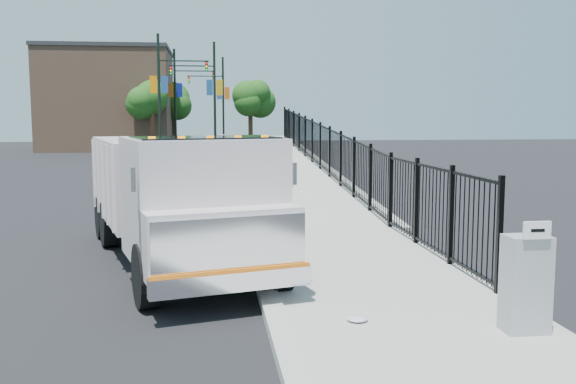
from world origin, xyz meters
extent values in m
plane|color=black|center=(0.00, 0.00, 0.00)|extent=(120.00, 120.00, 0.00)
cube|color=#9E998E|center=(1.93, -2.00, 0.06)|extent=(3.55, 12.00, 0.12)
cube|color=#ADAAA3|center=(0.00, -2.00, 0.08)|extent=(0.30, 12.00, 0.16)
cube|color=#9E998E|center=(2.12, 16.00, 0.00)|extent=(3.95, 24.06, 3.19)
cube|color=black|center=(3.55, 12.00, 0.90)|extent=(0.10, 28.00, 1.80)
cube|color=black|center=(-1.59, 1.43, 0.54)|extent=(2.68, 6.74, 0.22)
cube|color=silver|center=(-1.01, -0.77, 1.53)|extent=(2.80, 2.69, 1.97)
cube|color=silver|center=(-0.70, -1.96, 1.04)|extent=(2.42, 1.26, 0.99)
cube|color=silver|center=(-0.60, -2.32, 1.04)|extent=(2.22, 0.66, 0.84)
cube|color=silver|center=(-0.58, -2.39, 0.54)|extent=(2.34, 0.78, 0.28)
cube|color=orange|center=(-0.58, -2.39, 0.69)|extent=(2.30, 0.66, 0.06)
cube|color=black|center=(-0.95, -1.01, 2.12)|extent=(2.43, 1.80, 0.84)
cube|color=silver|center=(-1.92, 2.67, 1.53)|extent=(3.35, 4.62, 1.68)
cube|color=silver|center=(-1.95, -2.04, 1.97)|extent=(0.07, 0.07, 0.35)
cube|color=silver|center=(0.43, -1.41, 1.97)|extent=(0.07, 0.07, 0.35)
cube|color=orange|center=(-1.72, -1.57, 2.54)|extent=(0.12, 0.10, 0.06)
cube|color=orange|center=(-1.29, -1.46, 2.54)|extent=(0.12, 0.10, 0.06)
cube|color=orange|center=(-0.86, -1.34, 2.54)|extent=(0.12, 0.10, 0.06)
cube|color=orange|center=(-0.43, -1.23, 2.54)|extent=(0.12, 0.10, 0.06)
cube|color=orange|center=(0.00, -1.11, 2.54)|extent=(0.12, 0.10, 0.06)
cylinder|color=black|center=(-1.84, -1.70, 0.49)|extent=(0.56, 1.04, 0.99)
cylinder|color=black|center=(0.17, -1.17, 0.49)|extent=(0.56, 1.04, 0.99)
cylinder|color=black|center=(-3.08, 2.97, 0.49)|extent=(0.56, 1.04, 0.99)
cylinder|color=black|center=(-1.07, 3.50, 0.49)|extent=(0.56, 1.04, 0.99)
cylinder|color=black|center=(-3.36, 4.02, 0.49)|extent=(0.56, 1.04, 0.99)
cylinder|color=black|center=(-1.35, 4.55, 0.49)|extent=(0.56, 1.04, 0.99)
imported|color=#571A08|center=(0.48, 0.08, 0.93)|extent=(0.58, 0.69, 1.62)
cube|color=gray|center=(3.10, -3.72, 0.75)|extent=(0.55, 0.40, 1.25)
cube|color=white|center=(3.10, -3.94, 1.48)|extent=(0.35, 0.04, 0.22)
ellipsoid|color=silver|center=(1.07, -3.06, 0.16)|extent=(0.29, 0.29, 0.07)
cylinder|color=black|center=(-3.96, 30.99, 4.00)|extent=(0.18, 0.18, 8.00)
cube|color=black|center=(-2.36, 30.99, 6.30)|extent=(3.20, 0.08, 0.08)
cube|color=black|center=(-0.92, 30.99, 5.95)|extent=(0.18, 0.22, 0.60)
cube|color=navy|center=(-3.61, 30.99, 4.80)|extent=(0.45, 0.04, 1.10)
cube|color=orange|center=(-4.31, 30.99, 4.80)|extent=(0.45, 0.04, 1.10)
cylinder|color=black|center=(-0.37, 35.23, 4.00)|extent=(0.18, 0.18, 8.00)
cube|color=black|center=(-1.97, 35.23, 6.30)|extent=(3.20, 0.08, 0.08)
cube|color=black|center=(-3.41, 35.23, 5.95)|extent=(0.18, 0.22, 0.60)
cube|color=orange|center=(-0.02, 35.23, 4.80)|extent=(0.45, 0.04, 1.10)
cube|color=navy|center=(-0.72, 35.23, 4.80)|extent=(0.45, 0.04, 1.10)
cylinder|color=black|center=(-3.43, 40.58, 4.00)|extent=(0.18, 0.18, 8.00)
cube|color=black|center=(-1.83, 40.58, 6.30)|extent=(3.20, 0.08, 0.08)
cube|color=black|center=(-0.39, 40.58, 5.95)|extent=(0.18, 0.22, 0.60)
cube|color=navy|center=(-3.08, 40.58, 4.80)|extent=(0.45, 0.04, 1.10)
cube|color=#C36114|center=(-3.78, 40.58, 4.80)|extent=(0.45, 0.04, 1.10)
cylinder|color=black|center=(0.52, 47.35, 4.00)|extent=(0.18, 0.18, 8.00)
cube|color=black|center=(-1.08, 47.35, 6.30)|extent=(3.20, 0.08, 0.08)
cube|color=black|center=(-2.52, 47.35, 5.95)|extent=(0.18, 0.22, 0.60)
cube|color=orange|center=(0.87, 47.35, 4.80)|extent=(0.45, 0.04, 1.10)
cube|color=#2C4EA4|center=(0.17, 47.35, 4.80)|extent=(0.45, 0.04, 1.10)
cylinder|color=#382314|center=(-5.01, 37.71, 1.60)|extent=(0.36, 0.36, 3.20)
sphere|color=#194714|center=(-5.01, 37.71, 4.00)|extent=(2.59, 2.59, 2.59)
cylinder|color=#382314|center=(2.37, 38.23, 1.60)|extent=(0.36, 0.36, 3.20)
sphere|color=#194714|center=(2.37, 38.23, 4.00)|extent=(2.23, 2.23, 2.23)
cylinder|color=#382314|center=(-3.89, 46.11, 1.60)|extent=(0.36, 0.36, 3.20)
sphere|color=#194714|center=(-3.89, 46.11, 4.00)|extent=(2.99, 2.99, 2.99)
cube|color=#8C664C|center=(-9.00, 44.00, 4.00)|extent=(10.00, 10.00, 8.00)
camera|label=1|loc=(-0.89, -11.25, 2.89)|focal=40.00mm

